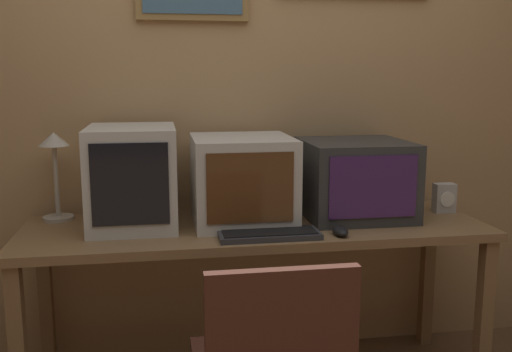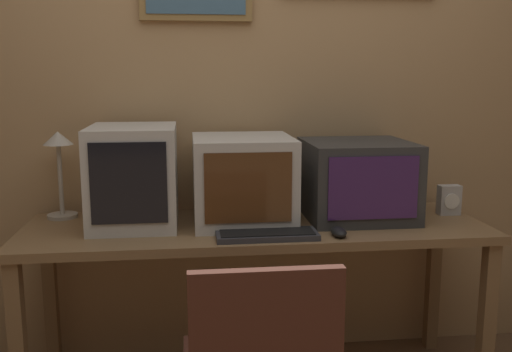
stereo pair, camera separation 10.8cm
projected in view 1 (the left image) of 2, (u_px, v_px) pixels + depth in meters
name	position (u px, v px, depth m)	size (l,w,h in m)	color
wall_back	(243.00, 87.00, 2.68)	(8.00, 0.08, 2.60)	tan
desk	(256.00, 243.00, 2.43)	(1.94, 0.62, 0.74)	olive
monitor_left	(133.00, 177.00, 2.37)	(0.36, 0.44, 0.42)	beige
monitor_center	(242.00, 179.00, 2.44)	(0.42, 0.46, 0.37)	beige
monitor_right	(355.00, 179.00, 2.53)	(0.45, 0.45, 0.34)	#333333
keyboard_main	(269.00, 234.00, 2.22)	(0.40, 0.15, 0.03)	#333338
mouse_near_keyboard	(340.00, 231.00, 2.25)	(0.06, 0.11, 0.04)	black
desk_clock	(444.00, 198.00, 2.61)	(0.10, 0.06, 0.13)	#B7B2AD
desk_lamp	(55.00, 160.00, 2.44)	(0.13, 0.13, 0.38)	#B2A899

